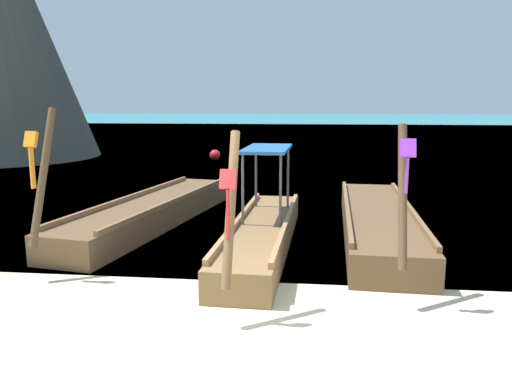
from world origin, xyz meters
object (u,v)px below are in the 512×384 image
Objects in this scene: longtail_boat_red_ribbon at (262,232)px; mooring_buoy_near at (215,155)px; longtail_boat_violet_ribbon at (377,222)px; longtail_boat_orange_ribbon at (152,212)px.

longtail_boat_red_ribbon is 12.17× the size of mooring_buoy_near.
longtail_boat_red_ribbon is 2.60m from longtail_boat_violet_ribbon.
longtail_boat_orange_ribbon is at bearing 148.89° from longtail_boat_red_ribbon.
longtail_boat_red_ribbon is (2.69, -1.62, 0.03)m from longtail_boat_orange_ribbon.
longtail_boat_orange_ribbon is 5.00m from longtail_boat_violet_ribbon.
mooring_buoy_near is at bearing 94.49° from longtail_boat_orange_ribbon.
longtail_boat_violet_ribbon reaches higher than longtail_boat_red_ribbon.
longtail_boat_orange_ribbon is 12.72m from mooring_buoy_near.
longtail_boat_violet_ribbon is 13.88× the size of mooring_buoy_near.
longtail_boat_violet_ribbon is (4.98, -0.40, -0.00)m from longtail_boat_orange_ribbon.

